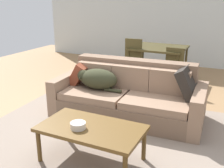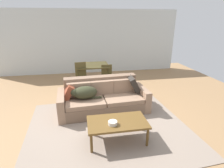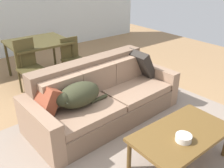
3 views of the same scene
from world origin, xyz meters
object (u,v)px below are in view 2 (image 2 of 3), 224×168
(throw_pillow_by_left_arm, at_px, (68,92))
(dining_chair_near_right, at_px, (107,76))
(coffee_table, at_px, (117,123))
(dining_table, at_px, (92,67))
(dog_on_left_cushion, at_px, (84,93))
(bowl_on_coffee_table, at_px, (113,123))
(throw_pillow_by_right_arm, at_px, (134,84))
(couch, at_px, (103,98))
(dining_chair_near_left, at_px, (81,76))

(throw_pillow_by_left_arm, xyz_separation_m, dining_chair_near_right, (1.19, 1.44, -0.10))
(coffee_table, relative_size, dining_table, 1.02)
(dog_on_left_cushion, xyz_separation_m, throw_pillow_by_left_arm, (-0.39, 0.13, 0.00))
(dog_on_left_cushion, xyz_separation_m, bowl_on_coffee_table, (0.48, -1.31, -0.10))
(dog_on_left_cushion, bearing_deg, throw_pillow_by_right_arm, 6.33)
(coffee_table, relative_size, bowl_on_coffee_table, 6.78)
(coffee_table, bearing_deg, throw_pillow_by_left_arm, 126.09)
(dog_on_left_cushion, height_order, throw_pillow_by_left_arm, throw_pillow_by_left_arm)
(dog_on_left_cushion, bearing_deg, throw_pillow_by_left_arm, 158.49)
(dog_on_left_cushion, distance_m, bowl_on_coffee_table, 1.40)
(bowl_on_coffee_table, bearing_deg, coffee_table, 41.63)
(bowl_on_coffee_table, bearing_deg, dining_chair_near_right, 83.60)
(dining_table, xyz_separation_m, dining_chair_near_right, (0.45, -0.53, -0.21))
(couch, distance_m, throw_pillow_by_right_arm, 0.92)
(dog_on_left_cushion, xyz_separation_m, throw_pillow_by_right_arm, (1.34, 0.23, 0.04))
(couch, height_order, dining_chair_near_left, dining_chair_near_left)
(bowl_on_coffee_table, height_order, dining_chair_near_right, dining_chair_near_right)
(throw_pillow_by_right_arm, relative_size, bowl_on_coffee_table, 2.69)
(throw_pillow_by_right_arm, distance_m, dining_chair_near_left, 1.94)
(coffee_table, bearing_deg, dining_chair_near_right, 85.57)
(bowl_on_coffee_table, relative_size, dining_chair_near_right, 0.20)
(bowl_on_coffee_table, bearing_deg, dining_table, 92.08)
(throw_pillow_by_left_arm, xyz_separation_m, coffee_table, (0.98, -1.34, -0.19))
(bowl_on_coffee_table, bearing_deg, throw_pillow_by_left_arm, 121.20)
(dining_chair_near_left, bearing_deg, dining_table, 47.43)
(dining_chair_near_left, relative_size, dining_chair_near_right, 1.14)
(dining_table, bearing_deg, coffee_table, -86.00)
(coffee_table, distance_m, dining_table, 3.33)
(dog_on_left_cushion, height_order, bowl_on_coffee_table, dog_on_left_cushion)
(bowl_on_coffee_table, xyz_separation_m, dining_chair_near_left, (-0.54, 2.88, 0.06))
(couch, distance_m, coffee_table, 1.35)
(dog_on_left_cushion, xyz_separation_m, dining_table, (0.36, 2.10, 0.11))
(couch, distance_m, bowl_on_coffee_table, 1.45)
(dog_on_left_cushion, xyz_separation_m, coffee_table, (0.59, -1.21, -0.18))
(couch, relative_size, dog_on_left_cushion, 3.05)
(dining_chair_near_left, bearing_deg, dog_on_left_cushion, -92.26)
(throw_pillow_by_left_arm, bearing_deg, dining_table, 69.27)
(couch, relative_size, throw_pillow_by_left_arm, 6.39)
(throw_pillow_by_right_arm, height_order, coffee_table, throw_pillow_by_right_arm)
(throw_pillow_by_right_arm, height_order, bowl_on_coffee_table, throw_pillow_by_right_arm)
(throw_pillow_by_left_arm, distance_m, throw_pillow_by_right_arm, 1.73)
(throw_pillow_by_right_arm, distance_m, bowl_on_coffee_table, 1.77)
(throw_pillow_by_left_arm, bearing_deg, dog_on_left_cushion, -18.05)
(throw_pillow_by_right_arm, relative_size, dining_chair_near_right, 0.54)
(couch, distance_m, throw_pillow_by_left_arm, 0.91)
(dog_on_left_cushion, distance_m, dining_table, 2.13)
(bowl_on_coffee_table, bearing_deg, dog_on_left_cushion, 110.13)
(throw_pillow_by_right_arm, distance_m, coffee_table, 1.65)
(dog_on_left_cushion, height_order, throw_pillow_by_right_arm, throw_pillow_by_right_arm)
(throw_pillow_by_right_arm, bearing_deg, throw_pillow_by_left_arm, -176.55)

